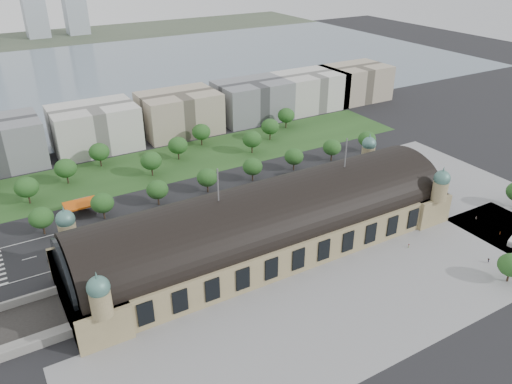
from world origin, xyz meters
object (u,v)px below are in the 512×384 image
parked_car_1 (81,262)px  bus_east (304,190)px  pedestrian_0 (409,246)px  pedestrian_4 (488,261)px  traffic_car_6 (381,172)px  pedestrian_1 (500,233)px  parked_car_2 (149,244)px  traffic_car_4 (211,209)px  traffic_car_2 (55,258)px  bus_west (182,221)px  parked_car_6 (163,238)px  van_east (512,242)px  parked_car_5 (187,237)px  traffic_car_5 (312,174)px  parked_car_3 (124,255)px  petrol_station (82,204)px  parked_car_0 (69,272)px  parked_car_4 (129,248)px  bus_mid (276,195)px  pedestrian_2 (476,218)px

parked_car_1 → bus_east: size_ratio=0.40×
pedestrian_0 → pedestrian_4: bearing=-57.9°
traffic_car_6 → pedestrian_1: size_ratio=2.95×
parked_car_2 → pedestrian_4: size_ratio=2.70×
pedestrian_0 → traffic_car_4: bearing=122.9°
traffic_car_2 → pedestrian_4: pedestrian_4 is taller
traffic_car_6 → bus_west: bus_west is taller
parked_car_6 → pedestrian_0: 94.69m
bus_east → van_east: 87.70m
traffic_car_6 → parked_car_6: (-116.75, -3.00, 0.01)m
parked_car_5 → pedestrian_1: (108.27, -60.56, 0.15)m
traffic_car_5 → bus_east: (-15.12, -13.92, 1.07)m
parked_car_3 → parked_car_6: (17.02, 4.00, -0.12)m
petrol_station → pedestrian_4: size_ratio=7.17×
parked_car_0 → parked_car_1: size_ratio=0.74×
traffic_car_2 → parked_car_4: size_ratio=1.25×
parked_car_0 → bus_mid: size_ratio=0.37×
traffic_car_6 → van_east: size_ratio=0.79×
traffic_car_2 → pedestrian_1: size_ratio=3.52×
petrol_station → traffic_car_4: 55.45m
parked_car_0 → parked_car_1: 6.52m
bus_mid → van_east: 97.51m
bus_east → pedestrian_1: (46.72, -68.74, -1.03)m
bus_east → pedestrian_1: bus_east is taller
pedestrian_2 → parked_car_6: bearing=39.0°
bus_east → pedestrian_2: 74.07m
bus_west → pedestrian_4: bearing=-134.9°
traffic_car_2 → van_east: bearing=66.8°
parked_car_5 → van_east: 125.70m
traffic_car_4 → parked_car_0: (-62.65, -15.31, -0.10)m
parked_car_1 → van_east: size_ratio=0.86×
traffic_car_2 → parked_car_2: 33.92m
parked_car_0 → pedestrian_4: size_ratio=2.00×
petrol_station → parked_car_2: size_ratio=2.65×
traffic_car_6 → parked_car_5: size_ratio=1.01×
traffic_car_2 → parked_car_3: 24.82m
parked_car_1 → parked_car_2: parked_car_2 is taller
parked_car_4 → pedestrian_4: pedestrian_4 is taller
parked_car_5 → bus_east: bearing=68.3°
parked_car_4 → bus_mid: bearing=70.0°
parked_car_5 → parked_car_4: bearing=-129.4°
parked_car_4 → parked_car_5: parked_car_4 is taller
bus_mid → parked_car_6: bearing=91.4°
traffic_car_4 → traffic_car_6: 91.26m
parked_car_4 → parked_car_6: size_ratio=0.99×
petrol_station → pedestrian_1: 173.34m
parked_car_5 → pedestrian_4: size_ratio=2.48×
traffic_car_6 → pedestrian_2: size_ratio=2.60×
traffic_car_2 → pedestrian_0: size_ratio=3.51×
parked_car_3 → pedestrian_1: pedestrian_1 is taller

